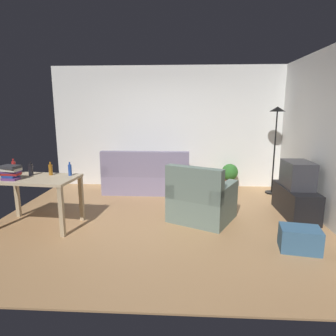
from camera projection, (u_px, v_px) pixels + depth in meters
name	position (u px, v px, depth m)	size (l,w,h in m)	color
ground_plane	(160.00, 220.00, 4.68)	(5.20, 4.40, 0.02)	tan
wall_rear	(168.00, 127.00, 6.56)	(5.20, 0.10, 2.70)	white
wall_right	(334.00, 137.00, 4.27)	(0.10, 4.40, 2.70)	silver
couch	(147.00, 178.00, 6.20)	(1.80, 0.84, 0.92)	gray
tv_stand	(295.00, 201.00, 4.83)	(0.44, 1.10, 0.48)	black
tv	(298.00, 175.00, 4.73)	(0.41, 0.60, 0.44)	#2D2D33
torchiere_lamp	(276.00, 126.00, 5.86)	(0.32, 0.32, 1.81)	black
desk	(36.00, 185.00, 4.30)	(1.26, 0.81, 0.76)	#C6B28E
potted_plant	(230.00, 175.00, 6.40)	(0.36, 0.36, 0.57)	brown
armchair	(201.00, 201.00, 4.58)	(1.18, 1.16, 0.92)	slate
storage_box	(300.00, 239.00, 3.62)	(0.48, 0.34, 0.30)	#386084
bottle_red	(14.00, 167.00, 4.48)	(0.06, 0.06, 0.24)	#AD2323
bottle_dark	(31.00, 169.00, 4.39)	(0.07, 0.07, 0.22)	black
bottle_amber	(51.00, 170.00, 4.42)	(0.06, 0.06, 0.20)	#9E6019
bottle_blue	(70.00, 170.00, 4.38)	(0.05, 0.05, 0.21)	#2347A3
book_stack	(11.00, 172.00, 4.11)	(0.29, 0.23, 0.21)	#593372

